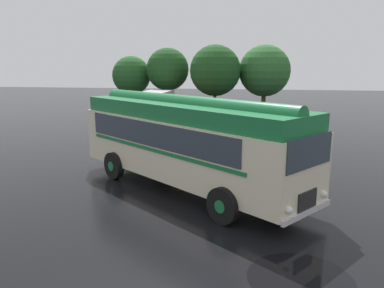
{
  "coord_description": "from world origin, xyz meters",
  "views": [
    {
      "loc": [
        2.31,
        -13.64,
        4.53
      ],
      "look_at": [
        -0.13,
        1.03,
        1.4
      ],
      "focal_mm": 35.0,
      "sensor_mm": 36.0,
      "label": 1
    }
  ],
  "objects_px": {
    "vintage_bus": "(185,139)",
    "car_mid_right": "(267,116)",
    "car_near_left": "(189,114)",
    "box_van": "(154,106)",
    "car_mid_left": "(224,116)"
  },
  "relations": [
    {
      "from": "car_mid_left",
      "to": "car_mid_right",
      "type": "distance_m",
      "value": 3.27
    },
    {
      "from": "car_mid_left",
      "to": "box_van",
      "type": "relative_size",
      "value": 0.73
    },
    {
      "from": "car_mid_right",
      "to": "box_van",
      "type": "relative_size",
      "value": 0.73
    },
    {
      "from": "car_mid_right",
      "to": "car_mid_left",
      "type": "bearing_deg",
      "value": -167.07
    },
    {
      "from": "vintage_bus",
      "to": "car_near_left",
      "type": "relative_size",
      "value": 2.21
    },
    {
      "from": "vintage_bus",
      "to": "car_mid_left",
      "type": "xyz_separation_m",
      "value": [
        0.23,
        14.54,
        -1.05
      ]
    },
    {
      "from": "box_van",
      "to": "vintage_bus",
      "type": "bearing_deg",
      "value": -70.94
    },
    {
      "from": "vintage_bus",
      "to": "car_mid_right",
      "type": "bearing_deg",
      "value": 77.42
    },
    {
      "from": "vintage_bus",
      "to": "car_mid_left",
      "type": "height_order",
      "value": "vintage_bus"
    },
    {
      "from": "car_mid_right",
      "to": "car_near_left",
      "type": "bearing_deg",
      "value": -177.83
    },
    {
      "from": "vintage_bus",
      "to": "car_mid_left",
      "type": "bearing_deg",
      "value": 89.11
    },
    {
      "from": "car_mid_left",
      "to": "car_mid_right",
      "type": "height_order",
      "value": "same"
    },
    {
      "from": "car_near_left",
      "to": "box_van",
      "type": "height_order",
      "value": "box_van"
    },
    {
      "from": "vintage_bus",
      "to": "car_mid_left",
      "type": "relative_size",
      "value": 2.22
    },
    {
      "from": "car_near_left",
      "to": "box_van",
      "type": "relative_size",
      "value": 0.73
    }
  ]
}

